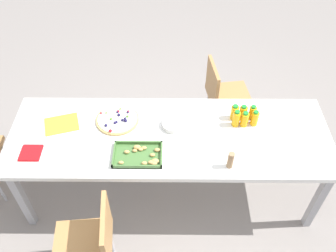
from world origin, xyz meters
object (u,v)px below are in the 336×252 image
at_px(juice_bottle_4, 245,119).
at_px(plate_stack, 173,124).
at_px(party_table, 170,140).
at_px(juice_bottle_2, 234,112).
at_px(juice_bottle_0, 252,113).
at_px(napkin_stack, 31,153).
at_px(chair_far_right, 92,242).
at_px(chair_near_left, 223,93).
at_px(juice_bottle_1, 243,113).
at_px(juice_bottle_3, 255,118).
at_px(fruit_pizza, 117,119).
at_px(juice_bottle_5, 236,119).
at_px(snack_tray, 140,155).
at_px(cardboard_tube, 230,160).
at_px(paper_folder, 62,124).

height_order(juice_bottle_4, plate_stack, juice_bottle_4).
height_order(party_table, juice_bottle_2, juice_bottle_2).
xyz_separation_m(juice_bottle_0, napkin_stack, (1.68, 0.38, -0.05)).
height_order(juice_bottle_2, napkin_stack, juice_bottle_2).
bearing_deg(party_table, napkin_stack, 10.87).
bearing_deg(party_table, chair_far_right, 55.43).
xyz_separation_m(chair_near_left, juice_bottle_1, (-0.07, 0.59, 0.31)).
height_order(juice_bottle_2, juice_bottle_3, juice_bottle_3).
relative_size(juice_bottle_1, fruit_pizza, 0.38).
xyz_separation_m(juice_bottle_0, juice_bottle_2, (0.14, -0.00, 0.00)).
xyz_separation_m(juice_bottle_1, plate_stack, (0.55, 0.09, -0.04)).
relative_size(juice_bottle_3, juice_bottle_5, 0.93).
bearing_deg(juice_bottle_1, chair_near_left, -83.34).
xyz_separation_m(chair_near_left, napkin_stack, (1.53, 0.97, 0.26)).
relative_size(juice_bottle_5, napkin_stack, 0.99).
xyz_separation_m(juice_bottle_1, snack_tray, (0.80, 0.40, -0.05)).
bearing_deg(juice_bottle_4, napkin_stack, 10.79).
height_order(party_table, juice_bottle_1, juice_bottle_1).
bearing_deg(juice_bottle_3, party_table, 10.17).
bearing_deg(juice_bottle_3, snack_tray, 20.85).
relative_size(napkin_stack, cardboard_tube, 1.06).
height_order(party_table, snack_tray, snack_tray).
height_order(juice_bottle_0, juice_bottle_5, juice_bottle_5).
distance_m(juice_bottle_1, fruit_pizza, 1.00).
relative_size(snack_tray, cardboard_tube, 2.54).
relative_size(chair_far_right, juice_bottle_3, 6.05).
xyz_separation_m(juice_bottle_0, snack_tray, (0.87, 0.40, -0.05)).
bearing_deg(chair_near_left, paper_folder, -72.19).
distance_m(juice_bottle_0, juice_bottle_5, 0.16).
distance_m(juice_bottle_4, juice_bottle_5, 0.07).
distance_m(chair_far_right, napkin_stack, 0.80).
distance_m(chair_far_right, juice_bottle_5, 1.40).
distance_m(chair_far_right, plate_stack, 1.05).
xyz_separation_m(napkin_stack, cardboard_tube, (-1.45, 0.11, 0.06)).
xyz_separation_m(chair_far_right, paper_folder, (0.33, -0.87, 0.25)).
bearing_deg(paper_folder, juice_bottle_2, -176.62).
relative_size(juice_bottle_2, paper_folder, 0.52).
height_order(napkin_stack, cardboard_tube, cardboard_tube).
xyz_separation_m(chair_far_right, fruit_pizza, (-0.11, -0.91, 0.26)).
xyz_separation_m(juice_bottle_2, juice_bottle_5, (-0.00, 0.08, 0.01)).
bearing_deg(juice_bottle_0, party_table, 15.78).
xyz_separation_m(party_table, chair_far_right, (0.53, 0.76, -0.19)).
xyz_separation_m(juice_bottle_1, juice_bottle_3, (-0.08, 0.07, 0.00)).
xyz_separation_m(juice_bottle_0, plate_stack, (0.63, 0.09, -0.04)).
height_order(juice_bottle_2, paper_folder, juice_bottle_2).
xyz_separation_m(chair_far_right, juice_bottle_5, (-1.04, -0.87, 0.32)).
height_order(party_table, juice_bottle_5, juice_bottle_5).
relative_size(party_table, juice_bottle_2, 18.35).
height_order(fruit_pizza, plate_stack, fruit_pizza).
distance_m(juice_bottle_5, fruit_pizza, 0.94).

